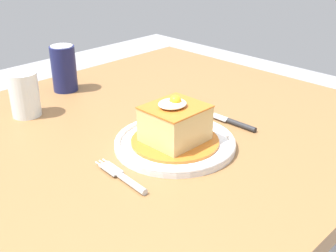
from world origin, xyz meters
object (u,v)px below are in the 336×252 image
at_px(fork, 125,178).
at_px(knife, 233,122).
at_px(soda_can, 64,68).
at_px(drinking_glass, 25,97).
at_px(main_plate, 175,143).

xyz_separation_m(fork, knife, (0.33, 0.01, 0.00)).
bearing_deg(soda_can, fork, -111.51).
relative_size(fork, drinking_glass, 1.35).
relative_size(main_plate, soda_can, 1.99).
height_order(knife, soda_can, soda_can).
relative_size(fork, knife, 0.86).
bearing_deg(main_plate, soda_can, 86.42).
distance_m(main_plate, soda_can, 0.44).
bearing_deg(main_plate, fork, -170.17).
relative_size(main_plate, drinking_glass, 2.36).
bearing_deg(drinking_glass, knife, -51.56).
bearing_deg(fork, main_plate, 9.83).
height_order(fork, soda_can, soda_can).
height_order(main_plate, fork, main_plate).
xyz_separation_m(main_plate, knife, (0.17, -0.02, -0.00)).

